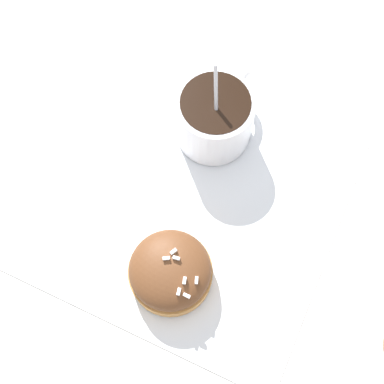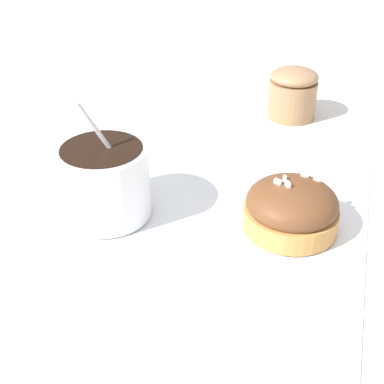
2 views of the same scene
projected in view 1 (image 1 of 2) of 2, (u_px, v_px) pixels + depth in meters
name	position (u px, v px, depth m)	size (l,w,h in m)	color
ground_plane	(192.00, 201.00, 0.59)	(3.00, 3.00, 0.00)	silver
paper_napkin	(192.00, 200.00, 0.59)	(0.32, 0.32, 0.00)	white
coffee_cup	(215.00, 116.00, 0.58)	(0.11, 0.08, 0.12)	white
frosted_pastry	(170.00, 271.00, 0.54)	(0.09, 0.09, 0.05)	#C18442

